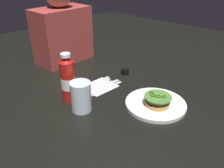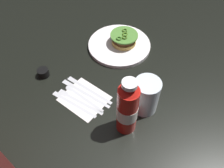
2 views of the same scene
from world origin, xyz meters
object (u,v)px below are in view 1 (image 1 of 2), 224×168
(butter_knife, at_px, (109,87))
(spoon_utensil, at_px, (104,84))
(burger_sandwich, at_px, (158,101))
(napkin, at_px, (100,86))
(dinner_plate, at_px, (155,104))
(water_glass, at_px, (81,96))
(diner_person, at_px, (62,29))
(ketchup_bottle, at_px, (68,80))
(steak_knife, at_px, (98,81))
(table_knife, at_px, (106,85))
(condiment_cup, at_px, (125,71))
(fork_utensil, at_px, (100,83))

(butter_knife, bearing_deg, spoon_utensil, 82.23)
(burger_sandwich, height_order, napkin, burger_sandwich)
(napkin, distance_m, butter_knife, 0.05)
(dinner_plate, distance_m, water_glass, 0.34)
(dinner_plate, height_order, diner_person, diner_person)
(ketchup_bottle, xyz_separation_m, steak_knife, (0.22, 0.03, -0.10))
(table_knife, relative_size, steak_knife, 1.13)
(condiment_cup, xyz_separation_m, spoon_utensil, (-0.18, -0.00, -0.01))
(butter_knife, bearing_deg, diner_person, 80.55)
(dinner_plate, xyz_separation_m, table_knife, (-0.02, 0.29, -0.00))
(steak_knife, distance_m, diner_person, 0.44)
(water_glass, bearing_deg, condiment_cup, 12.14)
(diner_person, bearing_deg, table_knife, -99.60)
(table_knife, height_order, spoon_utensil, same)
(napkin, bearing_deg, spoon_utensil, -5.52)
(napkin, bearing_deg, steak_knife, 55.34)
(burger_sandwich, relative_size, spoon_utensil, 0.65)
(ketchup_bottle, bearing_deg, dinner_plate, -54.48)
(burger_sandwich, distance_m, ketchup_bottle, 0.41)
(water_glass, distance_m, spoon_utensil, 0.25)
(dinner_plate, height_order, steak_knife, dinner_plate)
(dinner_plate, bearing_deg, diner_person, 85.74)
(condiment_cup, bearing_deg, napkin, 179.24)
(condiment_cup, height_order, spoon_utensil, condiment_cup)
(fork_utensil, bearing_deg, burger_sandwich, -88.03)
(water_glass, bearing_deg, napkin, 24.17)
(spoon_utensil, xyz_separation_m, fork_utensil, (-0.01, 0.02, 0.00))
(dinner_plate, relative_size, diner_person, 0.56)
(dinner_plate, distance_m, steak_knife, 0.36)
(ketchup_bottle, distance_m, diner_person, 0.51)
(burger_sandwich, distance_m, water_glass, 0.34)
(table_knife, bearing_deg, diner_person, 80.40)
(ketchup_bottle, distance_m, butter_knife, 0.24)
(table_knife, bearing_deg, condiment_cup, 5.79)
(condiment_cup, height_order, diner_person, diner_person)
(water_glass, xyz_separation_m, diner_person, (0.30, 0.52, 0.14))
(dinner_plate, xyz_separation_m, diner_person, (0.06, 0.74, 0.20))
(table_knife, relative_size, fork_utensil, 1.13)
(ketchup_bottle, bearing_deg, butter_knife, -14.57)
(water_glass, relative_size, napkin, 0.85)
(ketchup_bottle, height_order, condiment_cup, ketchup_bottle)
(dinner_plate, distance_m, napkin, 0.32)
(table_knife, distance_m, spoon_utensil, 0.02)
(ketchup_bottle, height_order, butter_knife, ketchup_bottle)
(burger_sandwich, distance_m, spoon_utensil, 0.33)
(burger_sandwich, bearing_deg, steak_knife, 90.67)
(table_knife, xyz_separation_m, fork_utensil, (-0.00, 0.04, -0.00))
(ketchup_bottle, xyz_separation_m, table_knife, (0.21, -0.03, -0.10))
(napkin, bearing_deg, diner_person, 76.62)
(dinner_plate, relative_size, butter_knife, 1.29)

